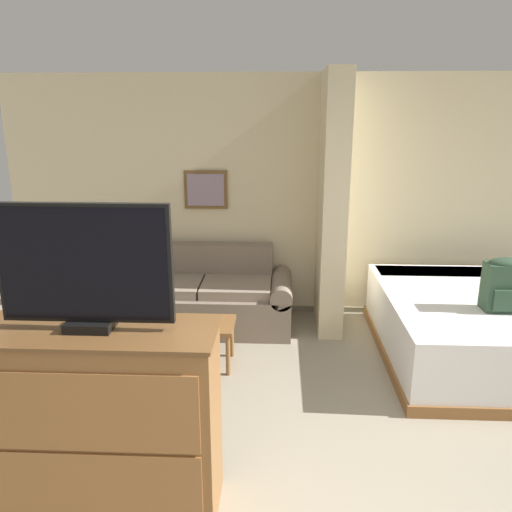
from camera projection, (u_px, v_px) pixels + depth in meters
name	position (u px, v px, depth m)	size (l,w,h in m)	color
wall_back	(311.00, 199.00, 5.45)	(6.63, 0.16, 2.60)	beige
wall_partition_pillar	(332.00, 205.00, 5.02)	(0.24, 0.76, 2.60)	beige
couch	(203.00, 298.00, 5.31)	(1.88, 0.84, 0.82)	gray
coffee_table	(195.00, 328.00, 4.43)	(0.71, 0.43, 0.41)	brown
side_table	(96.00, 283.00, 5.26)	(0.41, 0.41, 0.59)	brown
table_lamp	(92.00, 246.00, 5.15)	(0.31, 0.31, 0.44)	tan
tv_dresser	(100.00, 422.00, 2.74)	(1.32, 0.47, 1.11)	brown
tv	(84.00, 268.00, 2.50)	(0.89, 0.16, 0.67)	black
bed	(482.00, 327.00, 4.58)	(1.82, 2.02, 0.60)	brown
backpack	(505.00, 284.00, 4.13)	(0.33, 0.22, 0.46)	#2D4733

